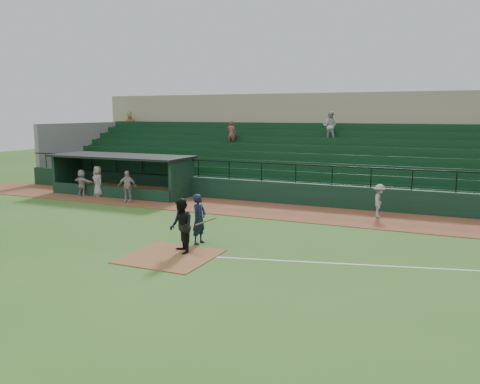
% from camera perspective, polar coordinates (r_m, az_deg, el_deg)
% --- Properties ---
extents(ground, '(90.00, 90.00, 0.00)m').
position_cam_1_polar(ground, '(18.19, -6.46, -6.68)').
color(ground, '#305B1D').
rests_on(ground, ground).
extents(warning_track, '(40.00, 4.00, 0.03)m').
position_cam_1_polar(warning_track, '(25.21, 2.78, -2.11)').
color(warning_track, brown).
rests_on(warning_track, ground).
extents(home_plate_dirt, '(3.00, 3.00, 0.03)m').
position_cam_1_polar(home_plate_dirt, '(17.36, -8.15, -7.43)').
color(home_plate_dirt, brown).
rests_on(home_plate_dirt, ground).
extents(foul_line, '(17.49, 4.44, 0.01)m').
position_cam_1_polar(foul_line, '(17.01, 20.02, -8.30)').
color(foul_line, white).
rests_on(foul_line, ground).
extents(stadium_structure, '(38.00, 13.08, 6.40)m').
position_cam_1_polar(stadium_structure, '(32.85, 8.17, 4.49)').
color(stadium_structure, black).
rests_on(stadium_structure, ground).
extents(dugout, '(8.90, 3.20, 2.42)m').
position_cam_1_polar(dugout, '(31.10, -13.12, 2.28)').
color(dugout, black).
rests_on(dugout, ground).
extents(batter_at_plate, '(1.06, 0.74, 1.93)m').
position_cam_1_polar(batter_at_plate, '(18.68, -4.80, -3.17)').
color(batter_at_plate, black).
rests_on(batter_at_plate, ground).
extents(umpire, '(1.22, 1.22, 1.99)m').
position_cam_1_polar(umpire, '(17.46, -6.88, -3.98)').
color(umpire, black).
rests_on(umpire, ground).
extents(runner, '(0.67, 1.07, 1.59)m').
position_cam_1_polar(runner, '(24.16, 15.96, -1.00)').
color(runner, '#9D9793').
rests_on(runner, warning_track).
extents(dugout_player_a, '(1.12, 0.80, 1.76)m').
position_cam_1_polar(dugout_player_a, '(27.93, -13.05, 0.64)').
color(dugout_player_a, '#AAA59F').
rests_on(dugout_player_a, warning_track).
extents(dugout_player_b, '(1.05, 0.90, 1.83)m').
position_cam_1_polar(dugout_player_b, '(30.23, -16.26, 1.22)').
color(dugout_player_b, gray).
rests_on(dugout_player_b, warning_track).
extents(dugout_player_c, '(1.52, 0.64, 1.59)m').
position_cam_1_polar(dugout_player_c, '(30.76, -17.98, 1.04)').
color(dugout_player_c, '#ACA7A1').
rests_on(dugout_player_c, warning_track).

